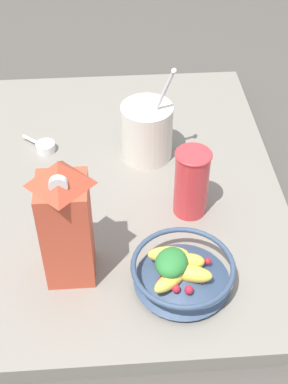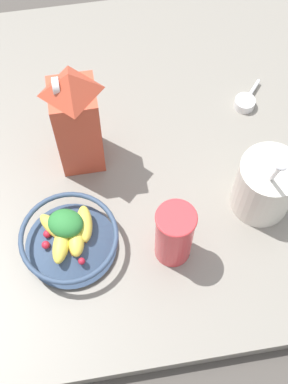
{
  "view_description": "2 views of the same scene",
  "coord_description": "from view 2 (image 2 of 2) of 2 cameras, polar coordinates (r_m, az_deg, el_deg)",
  "views": [
    {
      "loc": [
        0.09,
        -0.91,
        0.84
      ],
      "look_at": [
        0.15,
        -0.12,
        0.11
      ],
      "focal_mm": 50.0,
      "sensor_mm": 36.0,
      "label": 1
    },
    {
      "loc": [
        0.61,
        -0.22,
        1.02
      ],
      "look_at": [
        0.14,
        -0.14,
        0.1
      ],
      "focal_mm": 50.0,
      "sensor_mm": 36.0,
      "label": 2
    }
  ],
  "objects": [
    {
      "name": "yogurt_tub",
      "position": [
        1.06,
        12.87,
        0.82
      ],
      "size": [
        0.12,
        0.12,
        0.24
      ],
      "color": "silver",
      "rests_on": "countertop"
    },
    {
      "name": "ground_plane",
      "position": [
        1.21,
        5.69,
        4.45
      ],
      "size": [
        6.0,
        6.0,
        0.0
      ],
      "primitive_type": "plane",
      "color": "#4C4742"
    },
    {
      "name": "milk_carton",
      "position": [
        1.04,
        -7.22,
        7.66
      ],
      "size": [
        0.09,
        0.09,
        0.27
      ],
      "color": "#CC4C33",
      "rests_on": "countertop"
    },
    {
      "name": "measuring_scoop",
      "position": [
        1.24,
        10.75,
        9.41
      ],
      "size": [
        0.08,
        0.07,
        0.02
      ],
      "color": "white",
      "rests_on": "countertop"
    },
    {
      "name": "countertop",
      "position": [
        1.19,
        5.78,
        4.98
      ],
      "size": [
        0.91,
        0.91,
        0.04
      ],
      "color": "gray",
      "rests_on": "ground_plane"
    },
    {
      "name": "drinking_cup",
      "position": [
        0.98,
        3.25,
        -4.53
      ],
      "size": [
        0.07,
        0.07,
        0.15
      ],
      "color": "#DB383D",
      "rests_on": "countertop"
    },
    {
      "name": "fruit_bowl",
      "position": [
        1.03,
        -7.98,
        -4.93
      ],
      "size": [
        0.19,
        0.19,
        0.08
      ],
      "color": "#384C6B",
      "rests_on": "countertop"
    }
  ]
}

